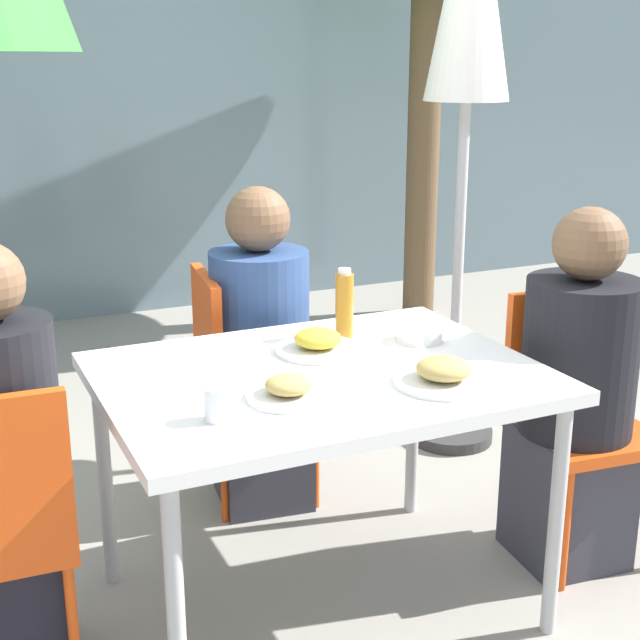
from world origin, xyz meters
The scene contains 15 objects.
ground_plane centered at (0.00, 0.00, 0.00)m, with size 24.00×24.00×0.00m, color gray.
building_facade centered at (0.00, 3.54, 1.50)m, with size 10.00×0.20×3.00m.
dining_table centered at (0.00, 0.00, 0.70)m, with size 1.22×0.91×0.76m.
person_left centered at (-0.86, 0.04, 0.57)m, with size 0.30×0.30×1.20m.
chair_right centered at (0.92, -0.01, 0.51)m, with size 0.44×0.44×0.87m.
person_right centered at (0.86, -0.09, 0.55)m, with size 0.36×0.36×1.18m.
chair_far centered at (0.02, 0.77, 0.51)m, with size 0.45×0.45×0.87m.
person_far centered at (0.09, 0.71, 0.56)m, with size 0.36×0.36×1.18m.
closed_umbrella centered at (1.03, 0.87, 1.77)m, with size 0.36×0.36×2.37m.
plate_0 centered at (0.06, 0.16, 0.79)m, with size 0.26×0.26×0.07m.
plate_1 centered at (-0.16, -0.16, 0.78)m, with size 0.22×0.22×0.06m.
plate_2 centered at (0.26, -0.23, 0.79)m, with size 0.27×0.27×0.07m.
bottle centered at (0.20, 0.26, 0.87)m, with size 0.06×0.06×0.22m.
drinking_cup centered at (-0.37, -0.22, 0.80)m, with size 0.07×0.07×0.09m.
salad_bowl centered at (0.40, 0.12, 0.78)m, with size 0.14×0.14×0.05m.
Camera 1 is at (-0.99, -2.14, 1.62)m, focal length 50.00 mm.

